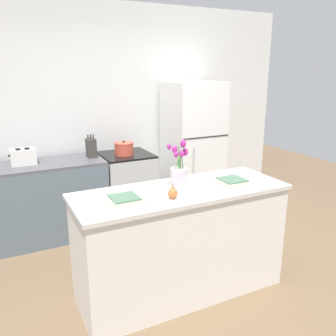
% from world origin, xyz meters
% --- Properties ---
extents(ground_plane, '(10.00, 10.00, 0.00)m').
position_xyz_m(ground_plane, '(0.00, 0.00, 0.00)').
color(ground_plane, brown).
extents(back_wall, '(5.20, 0.08, 2.70)m').
position_xyz_m(back_wall, '(0.00, 2.00, 1.35)').
color(back_wall, silver).
rests_on(back_wall, ground_plane).
extents(kitchen_island, '(1.80, 0.66, 0.96)m').
position_xyz_m(kitchen_island, '(0.00, 0.00, 0.48)').
color(kitchen_island, silver).
rests_on(kitchen_island, ground_plane).
extents(back_counter, '(1.68, 0.60, 0.90)m').
position_xyz_m(back_counter, '(-1.06, 1.60, 0.45)').
color(back_counter, slate).
rests_on(back_counter, ground_plane).
extents(stove_range, '(0.60, 0.61, 0.90)m').
position_xyz_m(stove_range, '(0.10, 1.60, 0.45)').
color(stove_range, '#B2B5B7').
rests_on(stove_range, ground_plane).
extents(refrigerator, '(0.68, 0.67, 1.75)m').
position_xyz_m(refrigerator, '(1.05, 1.60, 0.88)').
color(refrigerator, white).
rests_on(refrigerator, ground_plane).
extents(flower_vase, '(0.16, 0.16, 0.43)m').
position_xyz_m(flower_vase, '(-0.04, -0.03, 1.09)').
color(flower_vase, silver).
rests_on(flower_vase, kitchen_island).
extents(pear_figurine, '(0.07, 0.07, 0.12)m').
position_xyz_m(pear_figurine, '(-0.16, -0.16, 1.00)').
color(pear_figurine, '#C66B33').
rests_on(pear_figurine, kitchen_island).
extents(plate_setting_left, '(0.29, 0.29, 0.02)m').
position_xyz_m(plate_setting_left, '(-0.50, -0.01, 0.97)').
color(plate_setting_left, beige).
rests_on(plate_setting_left, kitchen_island).
extents(plate_setting_right, '(0.29, 0.29, 0.02)m').
position_xyz_m(plate_setting_right, '(0.50, -0.01, 0.97)').
color(plate_setting_right, beige).
rests_on(plate_setting_right, kitchen_island).
extents(toaster, '(0.28, 0.18, 0.17)m').
position_xyz_m(toaster, '(-1.07, 1.63, 0.99)').
color(toaster, silver).
rests_on(toaster, back_counter).
extents(cooking_pot, '(0.23, 0.23, 0.18)m').
position_xyz_m(cooking_pot, '(0.06, 1.57, 0.98)').
color(cooking_pot, '#CC4C38').
rests_on(cooking_pot, stove_range).
extents(knife_block, '(0.10, 0.14, 0.27)m').
position_xyz_m(knife_block, '(-0.32, 1.63, 1.01)').
color(knife_block, '#3D3833').
rests_on(knife_block, back_counter).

